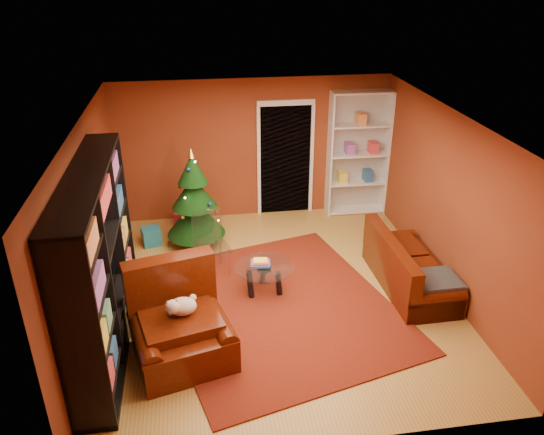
{
  "coord_description": "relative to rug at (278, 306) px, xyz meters",
  "views": [
    {
      "loc": [
        -1.03,
        -6.47,
        4.47
      ],
      "look_at": [
        0.0,
        0.4,
        1.05
      ],
      "focal_mm": 35.0,
      "sensor_mm": 36.0,
      "label": 1
    }
  ],
  "objects": [
    {
      "name": "sofa",
      "position": [
        2.05,
        0.26,
        0.39
      ],
      "size": [
        0.88,
        1.9,
        0.81
      ],
      "primitive_type": null,
      "rotation": [
        0.0,
        0.0,
        1.59
      ],
      "color": "#380F04",
      "rests_on": "rug"
    },
    {
      "name": "media_unit",
      "position": [
        -2.25,
        -0.41,
        1.15
      ],
      "size": [
        0.49,
        3.03,
        2.32
      ],
      "primitive_type": null,
      "rotation": [
        0.0,
        0.0,
        0.01
      ],
      "color": "black",
      "rests_on": "floor"
    },
    {
      "name": "gift_box_teal",
      "position": [
        -1.87,
        2.15,
        0.14
      ],
      "size": [
        0.37,
        0.37,
        0.3
      ],
      "primitive_type": "cube",
      "rotation": [
        0.0,
        0.0,
        0.26
      ],
      "color": "#18697D",
      "rests_on": "floor"
    },
    {
      "name": "doorway",
      "position": [
        0.63,
        3.08,
        1.04
      ],
      "size": [
        1.06,
        0.6,
        2.16
      ],
      "primitive_type": null,
      "color": "black",
      "rests_on": "floor"
    },
    {
      "name": "christmas_tree",
      "position": [
        -1.09,
        2.03,
        0.84
      ],
      "size": [
        1.21,
        1.21,
        1.75
      ],
      "primitive_type": null,
      "rotation": [
        0.0,
        0.0,
        0.26
      ],
      "color": "black",
      "rests_on": "floor"
    },
    {
      "name": "wall_left",
      "position": [
        -2.5,
        0.35,
        1.29
      ],
      "size": [
        0.05,
        5.5,
        2.6
      ],
      "primitive_type": "cube",
      "color": "maroon",
      "rests_on": "ground"
    },
    {
      "name": "white_bookshelf",
      "position": [
        1.98,
        2.92,
        1.16
      ],
      "size": [
        1.12,
        0.42,
        2.41
      ],
      "primitive_type": null,
      "rotation": [
        0.0,
        0.0,
        -0.02
      ],
      "color": "white",
      "rests_on": "floor"
    },
    {
      "name": "acrylic_chair",
      "position": [
        -0.86,
        1.04,
        0.45
      ],
      "size": [
        0.6,
        0.63,
        0.92
      ],
      "primitive_type": null,
      "rotation": [
        0.0,
        0.0,
        0.31
      ],
      "color": "#66605B",
      "rests_on": "rug"
    },
    {
      "name": "gift_box_red",
      "position": [
        -1.36,
        2.87,
        0.1
      ],
      "size": [
        0.29,
        0.29,
        0.23
      ],
      "primitive_type": "cube",
      "rotation": [
        0.0,
        0.0,
        -0.37
      ],
      "color": "#A32038",
      "rests_on": "floor"
    },
    {
      "name": "gift_box_green",
      "position": [
        -0.78,
        2.11,
        0.12
      ],
      "size": [
        0.3,
        0.3,
        0.25
      ],
      "primitive_type": "cube",
      "rotation": [
        0.0,
        0.0,
        -0.18
      ],
      "color": "#1F6925",
      "rests_on": "floor"
    },
    {
      "name": "ceiling",
      "position": [
        0.03,
        0.35,
        2.61
      ],
      "size": [
        5.0,
        5.5,
        0.05
      ],
      "primitive_type": "cube",
      "color": "silver",
      "rests_on": "wall_back"
    },
    {
      "name": "rug",
      "position": [
        0.0,
        0.0,
        0.0
      ],
      "size": [
        3.84,
        4.2,
        0.02
      ],
      "primitive_type": "cube",
      "rotation": [
        0.0,
        0.0,
        0.26
      ],
      "color": "maroon",
      "rests_on": "floor"
    },
    {
      "name": "armchair",
      "position": [
        -1.33,
        -0.86,
        0.47
      ],
      "size": [
        1.5,
        1.5,
        0.96
      ],
      "primitive_type": null,
      "rotation": [
        0.0,
        0.0,
        0.25
      ],
      "color": "#380F04",
      "rests_on": "rug"
    },
    {
      "name": "dog",
      "position": [
        -1.29,
        -0.8,
        0.71
      ],
      "size": [
        0.46,
        0.39,
        0.31
      ],
      "primitive_type": null,
      "rotation": [
        0.0,
        0.0,
        0.25
      ],
      "color": "beige",
      "rests_on": "armchair"
    },
    {
      "name": "floor",
      "position": [
        0.03,
        0.35,
        -0.04
      ],
      "size": [
        5.0,
        5.5,
        0.05
      ],
      "primitive_type": "cube",
      "color": "olive",
      "rests_on": "ground"
    },
    {
      "name": "wall_right",
      "position": [
        2.55,
        0.35,
        1.29
      ],
      "size": [
        0.05,
        5.5,
        2.6
      ],
      "primitive_type": "cube",
      "color": "maroon",
      "rests_on": "ground"
    },
    {
      "name": "wall_back",
      "position": [
        0.03,
        3.13,
        1.29
      ],
      "size": [
        5.0,
        0.05,
        2.6
      ],
      "primitive_type": "cube",
      "color": "maroon",
      "rests_on": "ground"
    },
    {
      "name": "coffee_table",
      "position": [
        -0.14,
        0.4,
        0.22
      ],
      "size": [
        0.96,
        0.96,
        0.54
      ],
      "primitive_type": null,
      "rotation": [
        0.0,
        0.0,
        -0.12
      ],
      "color": "gray",
      "rests_on": "rug"
    }
  ]
}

